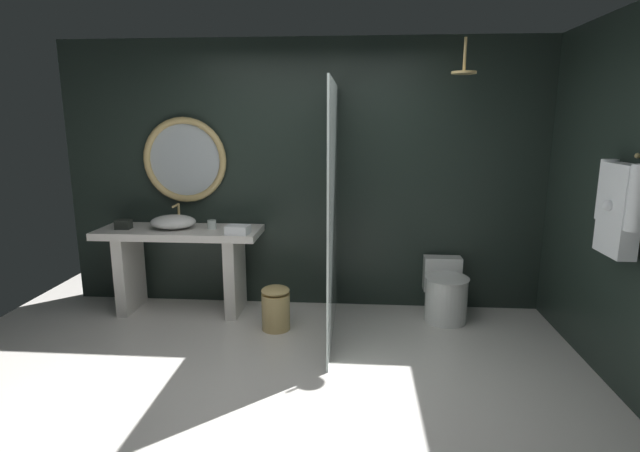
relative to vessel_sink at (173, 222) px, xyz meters
name	(u,v)px	position (x,y,z in m)	size (l,w,h in m)	color
ground_plane	(278,403)	(1.25, -1.56, -0.89)	(5.76, 5.76, 0.00)	silver
back_wall_panel	(306,176)	(1.25, 0.34, 0.41)	(4.80, 0.10, 2.60)	#1E2823
side_wall_right	(612,196)	(3.60, -0.80, 0.41)	(0.10, 2.47, 2.60)	#1E2823
vanity_counter	(181,256)	(0.06, 0.00, -0.33)	(1.55, 0.55, 0.83)	silver
vessel_sink	(173,222)	(0.00, 0.00, 0.00)	(0.43, 0.35, 0.22)	white
tumbler_cup	(212,224)	(0.37, 0.02, -0.02)	(0.08, 0.08, 0.08)	silver
tissue_box	(123,224)	(-0.47, -0.05, -0.02)	(0.14, 0.10, 0.09)	#282D28
round_wall_mirror	(185,160)	(0.06, 0.25, 0.57)	(0.83, 0.07, 0.83)	tan
shower_glass_panel	(333,214)	(1.55, -0.42, 0.18)	(0.02, 1.42, 2.14)	silver
rain_shower_head	(464,70)	(2.61, -0.19, 1.35)	(0.20, 0.20, 0.29)	tan
hanging_bathrobe	(620,205)	(3.46, -1.18, 0.41)	(0.20, 0.50, 0.67)	tan
toilet	(445,293)	(2.59, -0.02, -0.64)	(0.40, 0.57, 0.55)	white
waste_bin	(276,308)	(1.04, -0.38, -0.69)	(0.25, 0.25, 0.40)	tan
folded_hand_towel	(238,230)	(0.67, -0.18, -0.03)	(0.20, 0.16, 0.08)	white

